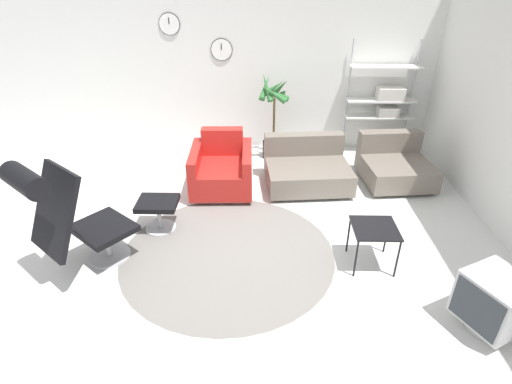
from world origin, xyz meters
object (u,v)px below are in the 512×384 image
Objects in this scene: lounge_chair at (64,210)px; potted_plant at (274,124)px; side_table at (375,231)px; ottoman at (158,208)px; armchair_red at (222,170)px; couch_low at (307,170)px; crt_television at (494,303)px; couch_second at (394,166)px; shelf_unit at (386,98)px.

lounge_chair is 3.56m from potted_plant.
lounge_chair is 2.76× the size of side_table.
ottoman is 2.43m from side_table.
armchair_red reaches higher than side_table.
potted_plant reaches higher than couch_low.
armchair_red reaches higher than crt_television.
couch_low is at bearing 32.32° from ottoman.
couch_low is (1.19, 0.16, -0.06)m from armchair_red.
couch_second is (3.76, 2.09, -0.51)m from lounge_chair.
side_table is at bearing -105.35° from shelf_unit.
ottoman is at bearing 26.96° from couch_low.
lounge_chair reaches higher than ottoman.
crt_television is at bearing 133.50° from armchair_red.
lounge_chair is 1.34× the size of armchair_red.
shelf_unit reaches higher than couch_low.
shelf_unit is (1.79, 0.27, 0.35)m from potted_plant.
side_table is 3.15m from shelf_unit.
shelf_unit is (2.52, 1.39, 0.63)m from armchair_red.
ottoman is 0.26× the size of shelf_unit.
potted_plant is (-1.77, 3.58, 0.27)m from crt_television.
ottoman is 4.03m from shelf_unit.
crt_television is at bearing 85.46° from couch_second.
shelf_unit is at bearing 74.65° from side_table.
armchair_red is 1.36m from potted_plant.
potted_plant is 1.85m from shelf_unit.
armchair_red is (1.29, 1.80, -0.46)m from lounge_chair.
shelf_unit is (0.06, 1.10, 0.68)m from couch_second.
couch_second is at bearing 22.60° from ottoman.
lounge_chair is 1.12m from ottoman.
ottoman is 3.47m from crt_television.
lounge_chair reaches higher than side_table.
couch_low is 0.68× the size of shelf_unit.
armchair_red is 3.51m from crt_television.
crt_television is (0.80, -0.85, -0.12)m from side_table.
couch_low is at bearing 106.16° from side_table.
armchair_red reaches higher than ottoman.
couch_low is at bearing -64.44° from potted_plant.
crt_television reaches higher than side_table.
couch_second is at bearing -25.49° from potted_plant.
ottoman is at bearing -122.99° from potted_plant.
armchair_red is 2.34m from side_table.
ottoman is at bearing 90.00° from lounge_chair.
shelf_unit is (0.82, 3.00, 0.50)m from side_table.
couch_low is 0.89× the size of potted_plant.
lounge_chair is 4.33m from couch_second.
armchair_red is 0.77× the size of couch_low.
couch_second is 1.30m from shelf_unit.
armchair_red is 1.20m from couch_low.
armchair_red reaches higher than couch_second.
lounge_chair is at bearing -140.06° from shelf_unit.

